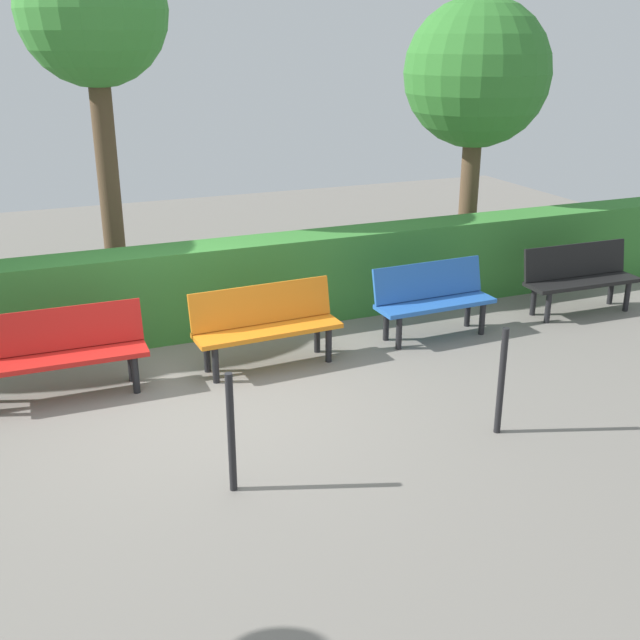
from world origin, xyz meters
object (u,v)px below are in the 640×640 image
object	(u,v)px
bench_black	(579,275)
bench_blue	(433,297)
tree_mid	(93,17)
tree_near	(477,75)
bench_red	(60,349)
bench_orange	(266,322)

from	to	relation	value
bench_black	bench_blue	size ratio (longest dim) A/B	1.06
bench_blue	tree_mid	size ratio (longest dim) A/B	0.32
bench_black	tree_near	world-z (taller)	tree_near
bench_black	bench_red	size ratio (longest dim) A/B	0.93
bench_blue	tree_near	bearing A→B (deg)	-131.43
bench_orange	tree_mid	size ratio (longest dim) A/B	0.35
bench_red	tree_near	xyz separation A→B (m)	(-6.11, -2.37, 2.32)
bench_red	tree_mid	size ratio (longest dim) A/B	0.36
bench_black	bench_orange	xyz separation A→B (m)	(4.23, 0.10, 0.00)
bench_blue	bench_red	distance (m)	4.17
tree_near	tree_mid	xyz separation A→B (m)	(5.15, -0.53, 0.74)
bench_orange	bench_red	xyz separation A→B (m)	(2.09, -0.05, 0.00)
bench_blue	tree_near	size ratio (longest dim) A/B	0.37
bench_blue	tree_mid	xyz separation A→B (m)	(3.21, -2.88, 3.07)
bench_orange	tree_near	world-z (taller)	tree_near
bench_blue	bench_black	bearing A→B (deg)	178.84
bench_orange	tree_near	xyz separation A→B (m)	(-4.02, -2.42, 2.33)
bench_blue	tree_mid	bearing A→B (deg)	-43.71
bench_orange	tree_mid	xyz separation A→B (m)	(1.13, -2.95, 3.07)
bench_orange	bench_red	size ratio (longest dim) A/B	0.97
bench_red	bench_orange	bearing A→B (deg)	179.33
tree_near	tree_mid	distance (m)	5.23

